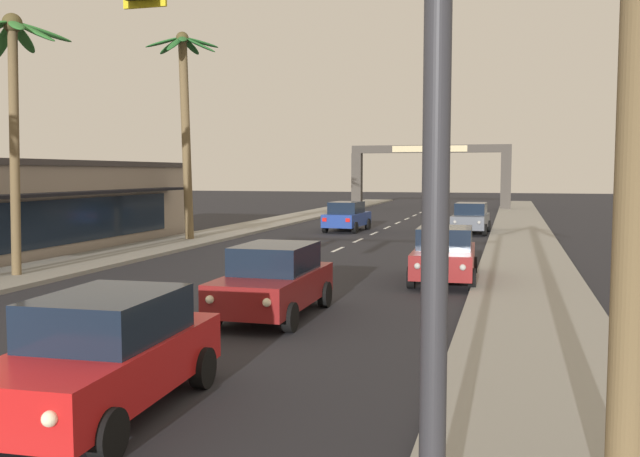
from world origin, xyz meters
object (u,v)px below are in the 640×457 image
(sedan_parked_nearest_kerb, at_px, (471,218))
(palm_left_second, at_px, (13,83))
(traffic_signal_mast, at_px, (43,7))
(sedan_parked_mid_kerb, at_px, (444,254))
(palm_left_third, at_px, (185,106))
(town_gateway_arch, at_px, (429,167))
(sedan_lead_at_stop_bar, at_px, (106,354))
(sedan_oncoming_far, at_px, (347,216))
(sedan_third_in_queue, at_px, (274,280))

(sedan_parked_nearest_kerb, xyz_separation_m, palm_left_second, (-12.72, -20.53, 5.24))
(traffic_signal_mast, bearing_deg, sedan_parked_mid_kerb, 82.08)
(palm_left_third, height_order, town_gateway_arch, palm_left_third)
(traffic_signal_mast, bearing_deg, palm_left_third, 113.72)
(sedan_lead_at_stop_bar, distance_m, sedan_oncoming_far, 30.37)
(sedan_lead_at_stop_bar, relative_size, sedan_oncoming_far, 1.00)
(traffic_signal_mast, bearing_deg, sedan_third_in_queue, 96.86)
(sedan_oncoming_far, height_order, sedan_parked_mid_kerb, same)
(palm_left_third, bearing_deg, traffic_signal_mast, -66.28)
(town_gateway_arch, bearing_deg, palm_left_third, -103.48)
(palm_left_second, bearing_deg, sedan_third_in_queue, -18.42)
(sedan_lead_at_stop_bar, xyz_separation_m, palm_left_third, (-9.79, 22.33, 5.65))
(sedan_lead_at_stop_bar, xyz_separation_m, town_gateway_arch, (-1.86, 55.39, 2.96))
(traffic_signal_mast, xyz_separation_m, sedan_parked_mid_kerb, (2.20, 15.84, -4.01))
(traffic_signal_mast, xyz_separation_m, town_gateway_arch, (-3.10, 58.16, -1.04))
(sedan_parked_mid_kerb, distance_m, palm_left_second, 14.27)
(sedan_oncoming_far, relative_size, sedan_parked_mid_kerb, 1.00)
(sedan_oncoming_far, xyz_separation_m, sedan_parked_mid_kerb, (7.08, -17.08, 0.00))
(sedan_third_in_queue, xyz_separation_m, sedan_parked_nearest_kerb, (3.17, 23.71, 0.00))
(sedan_parked_nearest_kerb, height_order, palm_left_second, palm_left_second)
(sedan_parked_nearest_kerb, bearing_deg, sedan_third_in_queue, -97.62)
(sedan_lead_at_stop_bar, bearing_deg, town_gateway_arch, 91.92)
(traffic_signal_mast, xyz_separation_m, sedan_parked_nearest_kerb, (2.02, 33.30, -4.01))
(sedan_parked_nearest_kerb, relative_size, palm_left_second, 0.55)
(sedan_lead_at_stop_bar, distance_m, sedan_parked_nearest_kerb, 30.71)
(sedan_oncoming_far, bearing_deg, palm_left_second, -106.13)
(sedan_third_in_queue, xyz_separation_m, palm_left_third, (-9.87, 15.50, 5.65))
(palm_left_third, bearing_deg, palm_left_second, -88.50)
(palm_left_second, bearing_deg, sedan_oncoming_far, 73.87)
(sedan_third_in_queue, height_order, sedan_parked_mid_kerb, same)
(palm_left_second, distance_m, town_gateway_arch, 46.07)
(sedan_third_in_queue, distance_m, sedan_parked_mid_kerb, 7.09)
(traffic_signal_mast, distance_m, sedan_lead_at_stop_bar, 5.03)
(sedan_third_in_queue, relative_size, sedan_oncoming_far, 0.99)
(sedan_oncoming_far, bearing_deg, traffic_signal_mast, -81.57)
(sedan_parked_nearest_kerb, xyz_separation_m, sedan_parked_mid_kerb, (0.19, -17.47, 0.00))
(sedan_parked_mid_kerb, relative_size, town_gateway_arch, 0.31)
(sedan_oncoming_far, height_order, palm_left_second, palm_left_second)
(traffic_signal_mast, distance_m, sedan_third_in_queue, 10.47)
(sedan_parked_nearest_kerb, xyz_separation_m, town_gateway_arch, (-5.12, 24.85, 2.96))
(palm_left_third, relative_size, town_gateway_arch, 0.70)
(palm_left_third, bearing_deg, sedan_lead_at_stop_bar, -66.33)
(sedan_parked_mid_kerb, relative_size, palm_left_second, 0.55)
(palm_left_second, bearing_deg, town_gateway_arch, 80.49)
(sedan_third_in_queue, bearing_deg, sedan_parked_mid_kerb, 61.71)
(sedan_parked_mid_kerb, xyz_separation_m, palm_left_second, (-12.91, -3.06, 5.24))
(sedan_third_in_queue, distance_m, sedan_oncoming_far, 23.62)
(palm_left_second, xyz_separation_m, town_gateway_arch, (7.60, 45.38, -2.28))
(sedan_third_in_queue, relative_size, sedan_parked_nearest_kerb, 0.99)
(palm_left_third, bearing_deg, sedan_third_in_queue, -57.50)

